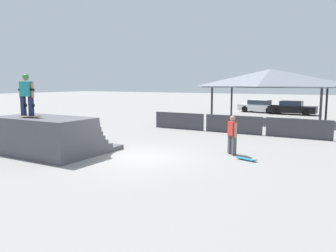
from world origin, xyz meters
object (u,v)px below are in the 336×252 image
(bystander_walking, at_px, (232,133))
(parked_car_white, at_px, (260,107))
(parked_car_black, at_px, (292,108))
(skateboard_on_ground, at_px, (247,159))
(skateboard_on_deck, at_px, (31,116))
(skater_on_deck, at_px, (26,92))

(bystander_walking, xyz_separation_m, parked_car_white, (-4.03, 20.26, -0.30))
(bystander_walking, bearing_deg, parked_car_black, -43.97)
(skateboard_on_ground, distance_m, parked_car_white, 21.57)
(skateboard_on_ground, bearing_deg, skateboard_on_deck, -138.29)
(skateboard_on_ground, bearing_deg, parked_car_black, 111.79)
(skateboard_on_deck, xyz_separation_m, parked_car_white, (2.86, 24.58, -1.01))
(skater_on_deck, bearing_deg, parked_car_black, 60.10)
(skateboard_on_deck, bearing_deg, parked_car_black, 53.66)
(parked_car_white, bearing_deg, bystander_walking, -66.81)
(skateboard_on_deck, bearing_deg, skater_on_deck, 133.09)
(skater_on_deck, bearing_deg, parked_car_white, 67.53)
(bystander_walking, distance_m, parked_car_white, 20.66)
(bystander_walking, xyz_separation_m, skateboard_on_ground, (0.86, -0.74, -0.84))
(skater_on_deck, distance_m, parked_car_white, 24.69)
(skateboard_on_deck, height_order, parked_car_white, skateboard_on_deck)
(bystander_walking, relative_size, parked_car_white, 0.36)
(skater_on_deck, xyz_separation_m, parked_car_black, (6.43, 23.83, -1.96))
(skateboard_on_ground, bearing_deg, parked_car_white, 120.02)
(parked_car_white, xyz_separation_m, parked_car_black, (3.15, -0.56, -0.00))
(skateboard_on_deck, relative_size, skateboard_on_ground, 0.99)
(bystander_walking, distance_m, skateboard_on_ground, 1.41)
(skater_on_deck, relative_size, bystander_walking, 1.09)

